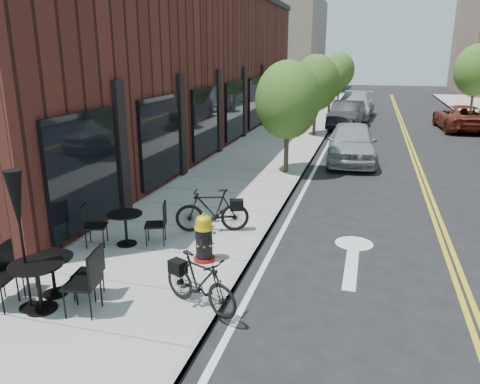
% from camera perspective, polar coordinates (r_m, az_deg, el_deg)
% --- Properties ---
extents(ground, '(120.00, 120.00, 0.00)m').
position_cam_1_polar(ground, '(8.26, -1.67, -13.39)').
color(ground, black).
rests_on(ground, ground).
extents(sidewalk_near, '(4.00, 70.00, 0.12)m').
position_cam_1_polar(sidewalk_near, '(17.80, 1.71, 3.37)').
color(sidewalk_near, '#9E9B93').
rests_on(sidewalk_near, ground).
extents(building_near, '(5.00, 28.00, 7.00)m').
position_cam_1_polar(building_near, '(22.56, -7.18, 14.86)').
color(building_near, '#401A14').
rests_on(building_near, ground).
extents(bg_building_left, '(8.00, 14.00, 10.00)m').
position_cam_1_polar(bg_building_left, '(55.76, 5.37, 17.40)').
color(bg_building_left, '#726656').
rests_on(bg_building_left, ground).
extents(tree_near_a, '(2.20, 2.20, 3.81)m').
position_cam_1_polar(tree_near_a, '(16.14, 5.84, 11.08)').
color(tree_near_a, '#382B1E').
rests_on(tree_near_a, sidewalk_near).
extents(tree_near_b, '(2.30, 2.30, 3.98)m').
position_cam_1_polar(tree_near_b, '(24.03, 9.25, 13.00)').
color(tree_near_b, '#382B1E').
rests_on(tree_near_b, sidewalk_near).
extents(tree_near_c, '(2.10, 2.10, 3.67)m').
position_cam_1_polar(tree_near_c, '(31.98, 10.96, 13.42)').
color(tree_near_c, '#382B1E').
rests_on(tree_near_c, sidewalk_near).
extents(tree_near_d, '(2.40, 2.40, 4.11)m').
position_cam_1_polar(tree_near_d, '(39.94, 12.03, 14.31)').
color(tree_near_d, '#382B1E').
rests_on(tree_near_d, sidewalk_near).
extents(tree_far_c, '(2.80, 2.80, 4.62)m').
position_cam_1_polar(tree_far_c, '(35.43, 26.85, 13.13)').
color(tree_far_c, '#382B1E').
rests_on(tree_far_c, sidewalk_far).
extents(fire_hydrant, '(0.57, 0.57, 0.99)m').
position_cam_1_polar(fire_hydrant, '(9.37, -4.41, -5.65)').
color(fire_hydrant, maroon).
rests_on(fire_hydrant, sidewalk_near).
extents(bicycle_left, '(1.78, 1.02, 1.03)m').
position_cam_1_polar(bicycle_left, '(10.84, -3.41, -2.25)').
color(bicycle_left, black).
rests_on(bicycle_left, sidewalk_near).
extents(bicycle_right, '(1.60, 1.05, 0.94)m').
position_cam_1_polar(bicycle_right, '(7.68, -4.92, -10.90)').
color(bicycle_right, black).
rests_on(bicycle_right, sidewalk_near).
extents(bistro_set_a, '(1.73, 0.84, 0.91)m').
position_cam_1_polar(bistro_set_a, '(8.68, -21.89, -8.82)').
color(bistro_set_a, black).
rests_on(bistro_set_a, sidewalk_near).
extents(bistro_set_b, '(2.01, 0.97, 1.06)m').
position_cam_1_polar(bistro_set_b, '(8.24, -23.40, -9.81)').
color(bistro_set_b, black).
rests_on(bistro_set_b, sidewalk_near).
extents(bistro_set_c, '(1.76, 0.98, 0.93)m').
position_cam_1_polar(bistro_set_c, '(10.39, -13.77, -3.83)').
color(bistro_set_c, black).
rests_on(bistro_set_c, sidewalk_near).
extents(patio_umbrella, '(0.38, 0.38, 2.32)m').
position_cam_1_polar(patio_umbrella, '(7.95, -25.46, -2.21)').
color(patio_umbrella, black).
rests_on(patio_umbrella, sidewalk_near).
extents(parked_car_a, '(2.09, 4.65, 1.55)m').
position_cam_1_polar(parked_car_a, '(18.81, 13.43, 5.87)').
color(parked_car_a, '#979B9F').
rests_on(parked_car_a, ground).
extents(parked_car_b, '(1.98, 4.72, 1.52)m').
position_cam_1_polar(parked_car_b, '(27.67, 12.86, 9.18)').
color(parked_car_b, black).
rests_on(parked_car_b, ground).
extents(parked_car_c, '(2.68, 5.80, 1.64)m').
position_cam_1_polar(parked_car_c, '(32.36, 13.78, 10.25)').
color(parked_car_c, '#ABABAF').
rests_on(parked_car_c, ground).
extents(parked_car_far, '(2.67, 5.15, 1.39)m').
position_cam_1_polar(parked_car_far, '(28.97, 25.34, 8.20)').
color(parked_car_far, maroon).
rests_on(parked_car_far, ground).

